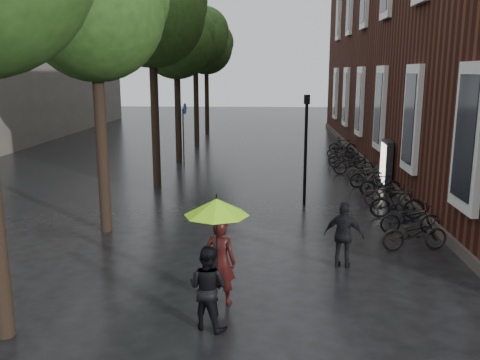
# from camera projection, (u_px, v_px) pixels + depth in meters

# --- Properties ---
(brick_building) EXTENTS (10.20, 33.20, 12.00)m
(brick_building) POSITION_uv_depth(u_px,v_px,m) (470.00, 42.00, 24.94)
(brick_building) COLOR #38160F
(brick_building) RESTS_ON ground
(street_trees) EXTENTS (4.33, 34.03, 8.91)m
(street_trees) POSITION_uv_depth(u_px,v_px,m) (165.00, 30.00, 22.19)
(street_trees) COLOR black
(street_trees) RESTS_ON ground
(person_burgundy) EXTENTS (0.74, 0.60, 1.75)m
(person_burgundy) POSITION_uv_depth(u_px,v_px,m) (221.00, 261.00, 10.06)
(person_burgundy) COLOR black
(person_burgundy) RESTS_ON ground
(person_black) EXTENTS (0.93, 0.84, 1.56)m
(person_black) POSITION_uv_depth(u_px,v_px,m) (208.00, 288.00, 9.08)
(person_black) COLOR black
(person_black) RESTS_ON ground
(lime_umbrella) EXTENTS (1.21, 1.21, 1.78)m
(lime_umbrella) POSITION_uv_depth(u_px,v_px,m) (217.00, 207.00, 9.24)
(lime_umbrella) COLOR black
(lime_umbrella) RESTS_ON ground
(pedestrian_walking) EXTENTS (1.01, 0.66, 1.59)m
(pedestrian_walking) POSITION_uv_depth(u_px,v_px,m) (344.00, 235.00, 11.93)
(pedestrian_walking) COLOR black
(pedestrian_walking) RESTS_ON ground
(parked_bicycles) EXTENTS (2.18, 16.60, 1.01)m
(parked_bicycles) POSITION_uv_depth(u_px,v_px,m) (366.00, 175.00, 20.56)
(parked_bicycles) COLOR black
(parked_bicycles) RESTS_ON ground
(ad_lightbox) EXTENTS (0.29, 1.25, 1.88)m
(ad_lightbox) POSITION_uv_depth(u_px,v_px,m) (386.00, 164.00, 20.25)
(ad_lightbox) COLOR black
(ad_lightbox) RESTS_ON ground
(lamp_post) EXTENTS (0.20, 0.20, 3.80)m
(lamp_post) POSITION_uv_depth(u_px,v_px,m) (306.00, 139.00, 17.28)
(lamp_post) COLOR black
(lamp_post) RESTS_ON ground
(cycle_sign) EXTENTS (0.16, 0.54, 2.99)m
(cycle_sign) POSITION_uv_depth(u_px,v_px,m) (184.00, 123.00, 25.68)
(cycle_sign) COLOR #262628
(cycle_sign) RESTS_ON ground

